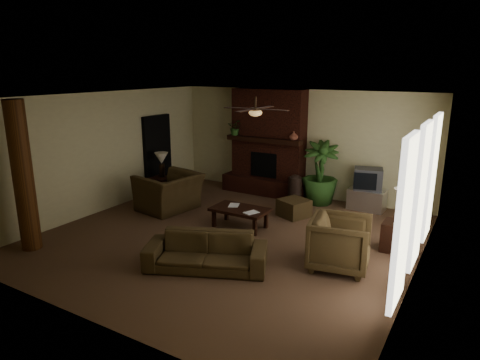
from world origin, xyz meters
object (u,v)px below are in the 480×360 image
Objects in this scene: coffee_table at (240,211)px; side_table_left at (161,187)px; floor_vase at (295,188)px; floor_plant at (319,186)px; ottoman at (294,208)px; lamp_right at (403,199)px; tv_stand at (367,199)px; side_table_right at (396,237)px; log_column at (23,177)px; sofa at (206,246)px; lamp_left at (161,160)px; armchair_left at (169,186)px; armchair_right at (340,240)px.

side_table_left is at bearing 164.01° from coffee_table.
floor_plant reaches higher than floor_vase.
lamp_right reaches higher than ottoman.
floor_plant is 2.88× the size of side_table_left.
lamp_right is at bearing -3.12° from side_table_left.
coffee_table is at bearing -126.20° from tv_stand.
side_table_right is at bearing -140.96° from lamp_right.
lamp_right is at bearing 29.77° from log_column.
sofa is 4.45m from lamp_left.
side_table_right is (2.27, -2.02, -0.17)m from floor_plant.
armchair_left is at bearing -176.65° from side_table_right.
lamp_left is at bearing -159.86° from floor_vase.
floor_vase is 0.49× the size of floor_plant.
lamp_right reaches higher than armchair_right.
tv_stand is 1.55× the size of side_table_right.
log_column is 3.85m from lamp_left.
floor_vase is (-2.07, 2.86, -0.07)m from armchair_right.
armchair_left reaches higher than side_table_left.
tv_stand is at bearing 129.33° from armchair_left.
coffee_table is 1.41× the size of tv_stand.
side_table_right is at bearing -30.36° from floor_vase.
coffee_table is (-2.43, 0.78, -0.13)m from armchair_right.
lamp_left is (-3.26, -1.20, 0.57)m from floor_vase.
floor_vase is (0.37, 2.08, 0.06)m from coffee_table.
lamp_left is at bearing 90.60° from log_column.
lamp_left is at bearing 163.06° from coffee_table.
tv_stand is 1.55× the size of side_table_left.
floor_plant reaches higher than side_table_left.
coffee_table is 1.56× the size of floor_vase.
armchair_left reaches higher than tv_stand.
coffee_table is (-0.48, 1.95, -0.03)m from sofa.
log_column reaches higher than lamp_left.
log_column is 6.96m from lamp_right.
side_table_left is (-3.76, -1.65, -0.17)m from floor_plant.
coffee_table is 3.30m from tv_stand.
lamp_right is (6.07, -0.38, 0.00)m from lamp_left.
tv_stand is at bearing 17.39° from floor_vase.
floor_plant is (0.37, 4.43, 0.04)m from sofa.
armchair_right is 1.54× the size of lamp_right.
floor_vase is at bearing 112.52° from ottoman.
floor_vase is at bearing 20.89° from side_table_left.
armchair_left is 1.12m from side_table_left.
side_table_right reaches higher than ottoman.
lamp_right reaches higher than side_table_left.
floor_vase is (-0.12, 4.03, 0.03)m from sofa.
side_table_left and side_table_right have the same top height.
armchair_left is at bearing 67.69° from armchair_right.
lamp_left reaches higher than ottoman.
ottoman is at bearing -67.48° from floor_vase.
sofa reaches higher than tv_stand.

